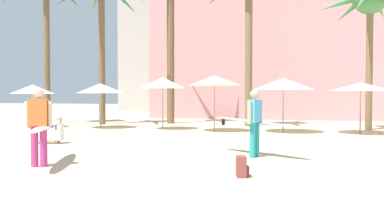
{
  "coord_description": "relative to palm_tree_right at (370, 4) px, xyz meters",
  "views": [
    {
      "loc": [
        2.55,
        -5.35,
        1.63
      ],
      "look_at": [
        -0.22,
        5.33,
        1.27
      ],
      "focal_mm": 38.53,
      "sensor_mm": 36.0,
      "label": 1
    }
  ],
  "objects": [
    {
      "name": "cafe_umbrella_4",
      "position": [
        -12.49,
        -2.08,
        -3.83
      ],
      "size": [
        2.3,
        2.3,
        2.18
      ],
      "color": "gray",
      "rests_on": "ground"
    },
    {
      "name": "cafe_umbrella_1",
      "position": [
        -9.31,
        -2.02,
        -3.59
      ],
      "size": [
        2.11,
        2.11,
        2.45
      ],
      "color": "gray",
      "rests_on": "ground"
    },
    {
      "name": "person_near_right",
      "position": [
        -11.01,
        -8.29,
        -5.45
      ],
      "size": [
        0.94,
        0.6,
        0.9
      ],
      "rotation": [
        0.0,
        0.0,
        3.41
      ],
      "color": "tan",
      "rests_on": "ground"
    },
    {
      "name": "backpack",
      "position": [
        -4.2,
        -12.3,
        -5.57
      ],
      "size": [
        0.3,
        0.34,
        0.42
      ],
      "rotation": [
        0.0,
        0.0,
        0.27
      ],
      "color": "brown",
      "rests_on": "ground"
    },
    {
      "name": "cafe_umbrella_0",
      "position": [
        -15.87,
        -2.66,
        -3.87
      ],
      "size": [
        2.11,
        2.11,
        2.13
      ],
      "color": "gray",
      "rests_on": "ground"
    },
    {
      "name": "palm_tree_right",
      "position": [
        0.0,
        0.0,
        0.0
      ],
      "size": [
        4.52,
        4.05,
        6.95
      ],
      "color": "brown",
      "rests_on": "ground"
    },
    {
      "name": "cafe_umbrella_3",
      "position": [
        -3.77,
        -2.22,
        -3.68
      ],
      "size": [
        2.62,
        2.62,
        2.35
      ],
      "color": "gray",
      "rests_on": "ground"
    },
    {
      "name": "ground",
      "position": [
        -5.68,
        -15.03,
        -5.77
      ],
      "size": [
        120.0,
        120.0,
        0.0
      ],
      "primitive_type": "plane",
      "color": "#C6B28C"
    },
    {
      "name": "person_mid_right",
      "position": [
        -8.79,
        -12.16,
        -4.82
      ],
      "size": [
        1.52,
        2.9,
        1.8
      ],
      "rotation": [
        0.0,
        0.0,
        5.07
      ],
      "color": "#B7337F",
      "rests_on": "ground"
    },
    {
      "name": "beach_towel",
      "position": [
        -3.14,
        -11.88,
        -5.76
      ],
      "size": [
        1.96,
        1.43,
        0.01
      ],
      "primitive_type": "cube",
      "rotation": [
        0.0,
        0.0,
        0.3
      ],
      "color": "white",
      "rests_on": "ground"
    },
    {
      "name": "person_far_right",
      "position": [
        -4.23,
        -9.5,
        -4.83
      ],
      "size": [
        2.64,
        1.79,
        1.76
      ],
      "rotation": [
        0.0,
        0.0,
        5.86
      ],
      "color": "teal",
      "rests_on": "ground"
    },
    {
      "name": "cafe_umbrella_5",
      "position": [
        -6.72,
        -2.54,
        -3.52
      ],
      "size": [
        2.38,
        2.38,
        2.47
      ],
      "color": "gray",
      "rests_on": "ground"
    },
    {
      "name": "cafe_umbrella_2",
      "position": [
        -0.64,
        -2.12,
        -3.81
      ],
      "size": [
        2.56,
        2.56,
        2.14
      ],
      "color": "gray",
      "rests_on": "ground"
    },
    {
      "name": "hotel_pink",
      "position": [
        -0.32,
        12.19,
        1.11
      ],
      "size": [
        25.73,
        11.37,
        13.77
      ],
      "primitive_type": "cube",
      "color": "pink",
      "rests_on": "ground"
    }
  ]
}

